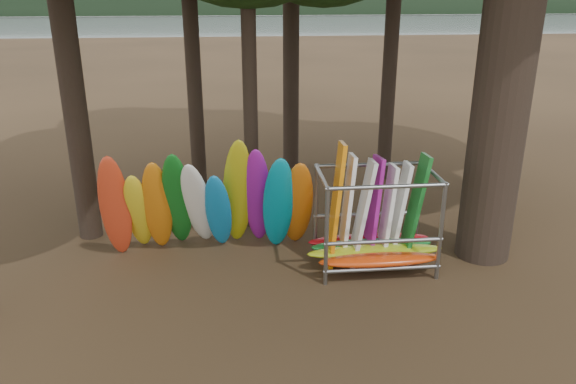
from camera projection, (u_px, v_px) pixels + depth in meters
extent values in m
plane|color=#47331E|center=(309.00, 274.00, 12.44)|extent=(120.00, 120.00, 0.00)
plane|color=gray|center=(241.00, 36.00, 68.37)|extent=(160.00, 160.00, 0.00)
cube|color=black|center=(235.00, 5.00, 114.29)|extent=(160.00, 4.00, 4.00)
cylinder|color=black|center=(190.00, 12.00, 15.56)|extent=(0.44, 0.44, 10.60)
cylinder|color=black|center=(394.00, 3.00, 16.78)|extent=(0.45, 0.45, 11.00)
cylinder|color=black|center=(248.00, 23.00, 13.18)|extent=(0.36, 0.36, 10.34)
ellipsoid|color=red|center=(115.00, 207.00, 12.60)|extent=(0.77, 1.14, 2.74)
ellipsoid|color=yellow|center=(138.00, 212.00, 12.92)|extent=(0.67, 1.56, 2.36)
ellipsoid|color=orange|center=(158.00, 207.00, 12.81)|extent=(0.76, 1.52, 2.65)
ellipsoid|color=#126B1E|center=(178.00, 201.00, 12.82)|extent=(0.74, 1.96, 2.91)
ellipsoid|color=white|center=(198.00, 205.00, 12.90)|extent=(0.88, 2.06, 2.70)
ellipsoid|color=#1178BD|center=(218.00, 212.00, 12.94)|extent=(0.71, 1.57, 2.35)
ellipsoid|color=#B3AB14|center=(238.00, 194.00, 12.98)|extent=(0.80, 1.65, 3.07)
ellipsoid|color=#921795|center=(258.00, 197.00, 13.09)|extent=(0.75, 1.60, 2.84)
ellipsoid|color=#047F96|center=(278.00, 204.00, 12.89)|extent=(0.75, 1.41, 2.69)
ellipsoid|color=#C86211|center=(297.00, 205.00, 13.07)|extent=(0.76, 1.49, 2.55)
ellipsoid|color=red|center=(380.00, 260.00, 12.17)|extent=(2.71, 0.55, 0.24)
ellipsoid|color=#99AE17|center=(375.00, 251.00, 12.56)|extent=(3.10, 0.55, 0.24)
ellipsoid|color=#1A762E|center=(372.00, 245.00, 12.86)|extent=(2.81, 0.55, 0.24)
ellipsoid|color=#B00D15|center=(369.00, 240.00, 13.12)|extent=(2.88, 0.55, 0.24)
cube|color=orange|center=(335.00, 207.00, 12.31)|extent=(0.38, 0.79, 2.89)
cube|color=white|center=(347.00, 211.00, 12.58)|extent=(0.33, 0.77, 2.56)
cube|color=silver|center=(362.00, 215.00, 12.44)|extent=(0.54, 0.76, 2.48)
cube|color=#981988|center=(373.00, 211.00, 12.65)|extent=(0.37, 0.80, 2.50)
cube|color=white|center=(387.00, 216.00, 12.60)|extent=(0.34, 0.76, 2.33)
cube|color=white|center=(398.00, 213.00, 12.73)|extent=(0.48, 0.74, 2.34)
cube|color=#176923|center=(414.00, 210.00, 12.56)|extent=(0.55, 0.77, 2.57)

